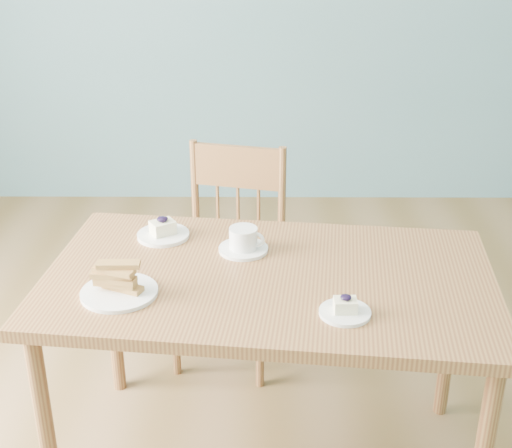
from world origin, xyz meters
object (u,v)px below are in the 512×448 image
cheesecake_plate_near (345,309)px  biscotti_plate (119,284)px  dining_table (269,295)px  coffee_cup (244,241)px  dining_chair (230,256)px  cheesecake_plate_far (163,232)px

cheesecake_plate_near → biscotti_plate: 0.62m
cheesecake_plate_near → dining_table: bearing=132.7°
dining_table → biscotti_plate: biscotti_plate is taller
coffee_cup → biscotti_plate: 0.43m
dining_chair → biscotti_plate: 0.84m
cheesecake_plate_far → dining_chair: bearing=62.3°
dining_chair → cheesecake_plate_far: (-0.20, -0.38, 0.28)m
biscotti_plate → coffee_cup: bearing=38.3°
cheesecake_plate_far → biscotti_plate: size_ratio=0.79×
dining_table → coffee_cup: (-0.08, 0.15, 0.10)m
dining_table → biscotti_plate: bearing=-158.2°
coffee_cup → biscotti_plate: (-0.34, -0.27, -0.00)m
dining_chair → biscotti_plate: (-0.27, -0.74, 0.30)m
dining_chair → coffee_cup: (0.07, -0.47, 0.30)m
biscotti_plate → dining_chair: bearing=69.7°
dining_table → cheesecake_plate_far: (-0.34, 0.25, 0.09)m
dining_table → coffee_cup: bearing=122.9°
dining_table → dining_chair: dining_chair is taller
coffee_cup → biscotti_plate: size_ratio=0.72×
dining_table → cheesecake_plate_near: size_ratio=10.03×
coffee_cup → biscotti_plate: bearing=-124.3°
dining_table → dining_chair: bearing=109.1°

